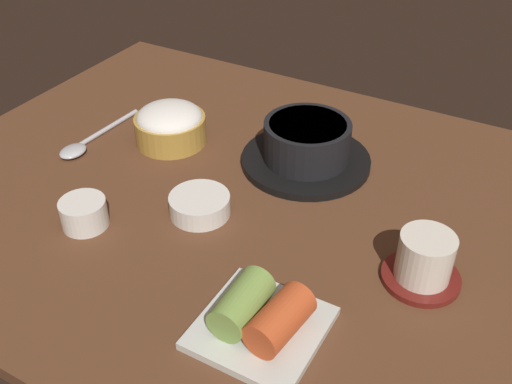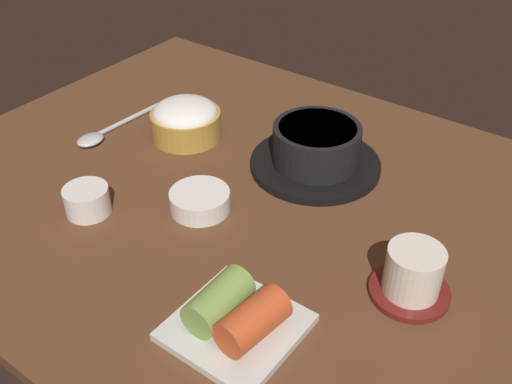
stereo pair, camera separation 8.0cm
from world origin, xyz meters
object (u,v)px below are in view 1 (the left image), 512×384
Objects in this scene: tea_cup_with_saucer at (424,261)px; spoon at (83,144)px; kimchi_plate at (261,318)px; stone_pot at (307,146)px; rice_bowl at (170,124)px; banchan_cup_center at (200,204)px; side_bowl_near at (84,212)px.

spoon is (-55.92, 2.85, -2.49)cm from tea_cup_with_saucer.
stone_pot is at bearing 107.24° from kimchi_plate.
rice_bowl is (-21.89, -4.76, -0.04)cm from stone_pot.
banchan_cup_center is (-7.28, -18.26, -1.69)cm from stone_pot.
side_bowl_near is at bearing -141.34° from banchan_cup_center.
rice_bowl is at bearing 37.18° from spoon.
kimchi_plate is (31.94, -27.62, -1.03)cm from rice_bowl.
tea_cup_with_saucer is at bearing 51.81° from kimchi_plate.
kimchi_plate is 29.63cm from side_bowl_near.
tea_cup_with_saucer is at bearing -14.18° from rice_bowl.
kimchi_plate is at bearing -8.84° from side_bowl_near.
stone_pot is 22.40cm from rice_bowl.
kimchi_plate reaches higher than spoon.
tea_cup_with_saucer is 0.72× the size of kimchi_plate.
side_bowl_near is 20.15cm from spoon.
rice_bowl is 1.37× the size of banchan_cup_center.
banchan_cup_center is at bearing -111.73° from stone_pot.
rice_bowl is 23.24cm from side_bowl_near.
stone_pot is 2.10× the size of tea_cup_with_saucer.
kimchi_plate is (-12.83, -16.31, -0.95)cm from tea_cup_with_saucer.
tea_cup_with_saucer is 1.13× the size of banchan_cup_center.
rice_bowl is at bearing -167.74° from stone_pot.
tea_cup_with_saucer reaches higher than kimchi_plate.
banchan_cup_center is 1.35× the size of side_bowl_near.
tea_cup_with_saucer is 20.77cm from kimchi_plate.
tea_cup_with_saucer is 0.52× the size of spoon.
tea_cup_with_saucer is 30.27cm from banchan_cup_center.
stone_pot is 1.10× the size of spoon.
kimchi_plate is at bearing -39.17° from banchan_cup_center.
kimchi_plate is at bearing -128.19° from tea_cup_with_saucer.
banchan_cup_center is 22.36cm from kimchi_plate.
banchan_cup_center is at bearing 140.83° from kimchi_plate.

